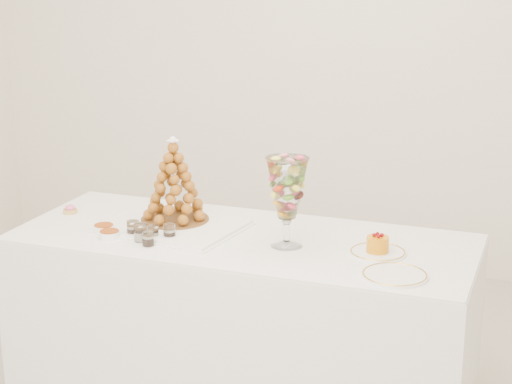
% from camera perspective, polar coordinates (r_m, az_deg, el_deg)
% --- Properties ---
extents(buffet_table, '(1.98, 0.87, 0.74)m').
position_cam_1_polar(buffet_table, '(3.72, -0.88, -8.37)').
color(buffet_table, white).
rests_on(buffet_table, ground).
extents(lace_tray, '(0.64, 0.53, 0.02)m').
position_cam_1_polar(lace_tray, '(3.71, -5.63, -2.26)').
color(lace_tray, white).
rests_on(lace_tray, buffet_table).
extents(macaron_vase, '(0.17, 0.17, 0.37)m').
position_cam_1_polar(macaron_vase, '(3.41, 2.08, 0.19)').
color(macaron_vase, white).
rests_on(macaron_vase, buffet_table).
extents(cake_plate, '(0.22, 0.22, 0.01)m').
position_cam_1_polar(cake_plate, '(3.42, 8.12, -4.02)').
color(cake_plate, white).
rests_on(cake_plate, buffet_table).
extents(spare_plate, '(0.25, 0.25, 0.01)m').
position_cam_1_polar(spare_plate, '(3.20, 9.23, -5.51)').
color(spare_plate, white).
rests_on(spare_plate, buffet_table).
extents(pink_tart, '(0.06, 0.06, 0.04)m').
position_cam_1_polar(pink_tart, '(3.99, -12.28, -1.15)').
color(pink_tart, tan).
rests_on(pink_tart, buffet_table).
extents(verrine_a, '(0.06, 0.06, 0.07)m').
position_cam_1_polar(verrine_a, '(3.61, -8.20, -2.45)').
color(verrine_a, white).
rests_on(verrine_a, buffet_table).
extents(verrine_b, '(0.06, 0.06, 0.06)m').
position_cam_1_polar(verrine_b, '(3.56, -6.88, -2.70)').
color(verrine_b, white).
rests_on(verrine_b, buffet_table).
extents(verrine_c, '(0.06, 0.06, 0.07)m').
position_cam_1_polar(verrine_c, '(3.55, -5.79, -2.68)').
color(verrine_c, white).
rests_on(verrine_c, buffet_table).
extents(verrine_d, '(0.07, 0.07, 0.07)m').
position_cam_1_polar(verrine_d, '(3.55, -7.71, -2.69)').
color(verrine_d, white).
rests_on(verrine_d, buffet_table).
extents(verrine_e, '(0.06, 0.06, 0.06)m').
position_cam_1_polar(verrine_e, '(3.49, -7.21, -3.10)').
color(verrine_e, white).
rests_on(verrine_e, buffet_table).
extents(ramekin_back, '(0.09, 0.09, 0.03)m').
position_cam_1_polar(ramekin_back, '(3.70, -10.11, -2.41)').
color(ramekin_back, white).
rests_on(ramekin_back, buffet_table).
extents(ramekin_front, '(0.09, 0.09, 0.03)m').
position_cam_1_polar(ramekin_front, '(3.62, -9.74, -2.81)').
color(ramekin_front, white).
rests_on(ramekin_front, buffet_table).
extents(croquembouche, '(0.32, 0.32, 0.37)m').
position_cam_1_polar(croquembouche, '(3.71, -5.49, 0.81)').
color(croquembouche, brown).
rests_on(croquembouche, lace_tray).
extents(mousse_cake, '(0.09, 0.09, 0.08)m').
position_cam_1_polar(mousse_cake, '(3.40, 8.11, -3.45)').
color(mousse_cake, orange).
rests_on(mousse_cake, cake_plate).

